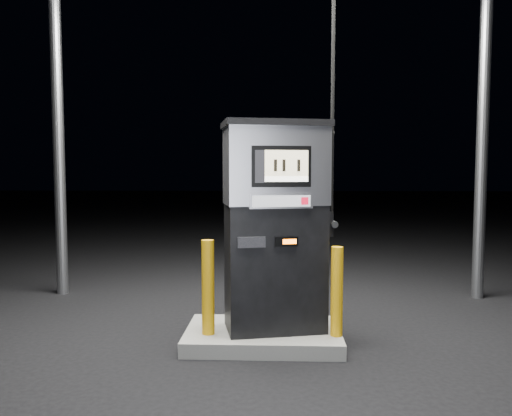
{
  "coord_description": "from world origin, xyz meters",
  "views": [
    {
      "loc": [
        0.13,
        -5.1,
        1.8
      ],
      "look_at": [
        -0.07,
        0.0,
        1.42
      ],
      "focal_mm": 35.0,
      "sensor_mm": 36.0,
      "label": 1
    }
  ],
  "objects": [
    {
      "name": "ground",
      "position": [
        0.0,
        0.0,
        0.0
      ],
      "size": [
        80.0,
        80.0,
        0.0
      ],
      "primitive_type": "plane",
      "color": "black",
      "rests_on": "ground"
    },
    {
      "name": "fuel_dispenser",
      "position": [
        0.13,
        0.01,
        1.25
      ],
      "size": [
        1.24,
        0.84,
        4.45
      ],
      "rotation": [
        0.0,
        0.0,
        0.21
      ],
      "color": "black",
      "rests_on": "pump_island"
    },
    {
      "name": "bollard_right",
      "position": [
        0.74,
        -0.19,
        0.6
      ],
      "size": [
        0.14,
        0.14,
        0.9
      ],
      "primitive_type": "cylinder",
      "rotation": [
        0.0,
        0.0,
        0.24
      ],
      "color": "#E19F0C",
      "rests_on": "pump_island"
    },
    {
      "name": "pump_island",
      "position": [
        0.0,
        0.0,
        0.07
      ],
      "size": [
        1.6,
        1.0,
        0.15
      ],
      "primitive_type": "cube",
      "color": "slate",
      "rests_on": "ground"
    },
    {
      "name": "bollard_left",
      "position": [
        -0.55,
        -0.18,
        0.63
      ],
      "size": [
        0.16,
        0.16,
        0.96
      ],
      "primitive_type": "cylinder",
      "rotation": [
        0.0,
        0.0,
        -0.27
      ],
      "color": "#E19F0C",
      "rests_on": "pump_island"
    }
  ]
}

